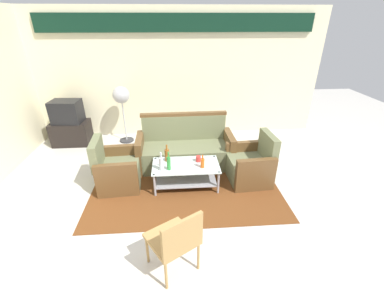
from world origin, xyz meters
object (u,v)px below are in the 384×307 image
Objects in this scene: couch at (185,150)px; television at (67,112)px; armchair_right at (251,165)px; cup at (198,159)px; bottle_green at (169,163)px; bottle_orange at (202,163)px; pedestal_fan at (121,98)px; armchair_left at (117,170)px; tv_stand at (72,133)px; bottle_brown at (167,155)px; coffee_table at (186,172)px; wicker_chair at (176,239)px; bottle_clear at (161,163)px.

television is at bearing -25.58° from couch.
cup is at bearing 86.26° from armchair_right.
bottle_green reaches higher than bottle_orange.
bottle_orange is 0.17× the size of pedestal_fan.
armchair_left is 2.26m from television.
tv_stand is at bearing 59.97° from armchair_right.
bottle_brown is (-0.03, 0.29, -0.01)m from bottle_green.
armchair_left is 2.29m from armchair_right.
pedestal_fan is (-1.50, 1.82, 0.55)m from cup.
couch reaches higher than coffee_table.
bottle_green is 1.06× the size of bottle_brown.
coffee_table is at bearing 159.63° from bottle_orange.
bottle_green is 0.55m from cup.
wicker_chair is (-0.46, -1.58, 0.00)m from bottle_orange.
couch is 2.88× the size of television.
armchair_left is at bearing 26.78° from couch.
bottle_green is at bearing -177.20° from bottle_orange.
bottle_clear is (0.76, -0.24, 0.24)m from armchair_left.
couch is 2.43m from wicker_chair.
armchair_right is at bearing 8.58° from bottle_clear.
bottle_brown is 2.78m from television.
bottle_brown is 2.08m from pedestal_fan.
armchair_left reaches higher than cup.
coffee_table is at bearing 91.39° from armchair_right.
television is at bearing -147.03° from armchair_left.
bottle_orange is 0.26× the size of wicker_chair.
bottle_brown is at bearing 59.02° from couch.
coffee_table is 0.36m from bottle_orange.
couch is 2.13× the size of armchair_left.
pedestal_fan reaches higher than armchair_left.
bottle_brown is at bearing 173.58° from cup.
wicker_chair is (2.29, -3.56, 0.23)m from tv_stand.
armchair_left and armchair_right have the same top height.
couch is at bearing 64.20° from bottle_clear.
wicker_chair is at bearing -57.21° from tv_stand.
wicker_chair reaches higher than coffee_table.
armchair_right is 1.06× the size of tv_stand.
armchair_right is 2.86× the size of bottle_brown.
bottle_brown reaches higher than bottle_orange.
couch is 0.68m from cup.
television reaches higher than armchair_left.
cup is at bearing 25.23° from coffee_table.
armchair_right is 1.35× the size of television.
armchair_left is at bearing 86.63° from wicker_chair.
couch is at bearing 53.29° from wicker_chair.
armchair_right reaches higher than bottle_green.
couch reaches higher than tv_stand.
pedestal_fan is at bearing 127.49° from bottle_orange.
couch is at bearing 106.90° from cup.
bottle_clear is at bearing 94.64° from armchair_right.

